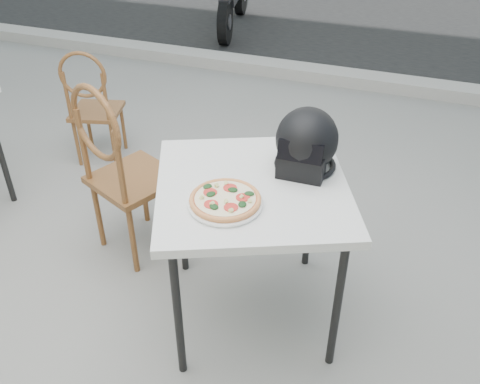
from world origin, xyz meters
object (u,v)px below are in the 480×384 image
(plate, at_px, (225,204))
(pizza, at_px, (225,199))
(cafe_table_main, at_px, (252,198))
(cafe_chair_main, at_px, (119,164))
(helmet, at_px, (306,143))
(cafe_chair_side, at_px, (92,101))

(plate, xyz_separation_m, pizza, (0.00, 0.00, 0.02))
(cafe_table_main, distance_m, pizza, 0.23)
(plate, height_order, cafe_chair_main, cafe_chair_main)
(pizza, bearing_deg, cafe_chair_main, 152.05)
(pizza, bearing_deg, cafe_table_main, 72.98)
(cafe_table_main, distance_m, plate, 0.22)
(cafe_table_main, xyz_separation_m, pizza, (-0.06, -0.20, 0.11))
(plate, xyz_separation_m, helmet, (0.25, 0.41, 0.12))
(cafe_chair_main, bearing_deg, cafe_chair_side, -24.66)
(plate, height_order, pizza, pizza)
(cafe_table_main, relative_size, cafe_chair_main, 1.01)
(pizza, bearing_deg, helmet, 58.84)
(cafe_table_main, relative_size, pizza, 3.20)
(plate, distance_m, pizza, 0.02)
(cafe_chair_side, bearing_deg, plate, 125.67)
(cafe_table_main, height_order, pizza, pizza)
(cafe_table_main, xyz_separation_m, cafe_chair_main, (-0.86, 0.23, -0.13))
(cafe_table_main, xyz_separation_m, helmet, (0.19, 0.22, 0.21))
(cafe_chair_side, bearing_deg, pizza, 125.68)
(plate, bearing_deg, cafe_chair_main, 152.04)
(cafe_chair_main, height_order, cafe_chair_side, cafe_chair_main)
(cafe_chair_main, relative_size, cafe_chair_side, 1.23)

